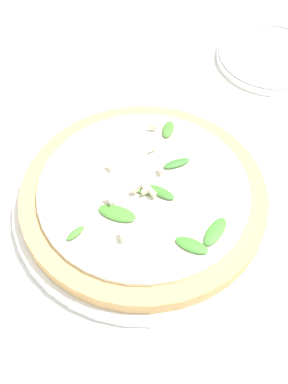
% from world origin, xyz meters
% --- Properties ---
extents(ground_plane, '(6.00, 6.00, 0.00)m').
position_xyz_m(ground_plane, '(0.00, 0.00, 0.00)').
color(ground_plane, silver).
extents(pizza_arugula_main, '(0.31, 0.31, 0.05)m').
position_xyz_m(pizza_arugula_main, '(0.00, 0.03, 0.02)').
color(pizza_arugula_main, white).
rests_on(pizza_arugula_main, ground_plane).
extents(side_plate_white, '(0.17, 0.17, 0.02)m').
position_xyz_m(side_plate_white, '(0.10, 0.35, 0.01)').
color(side_plate_white, white).
rests_on(side_plate_white, ground_plane).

